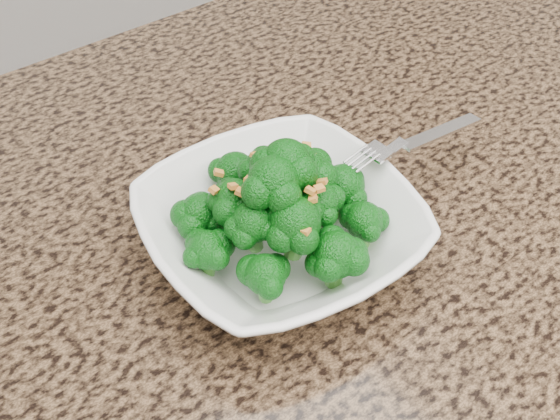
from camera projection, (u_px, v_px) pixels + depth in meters
granite_counter at (374, 336)px, 0.56m from camera, size 1.64×1.04×0.03m
bowl at (280, 229)px, 0.59m from camera, size 0.24×0.24×0.05m
broccoli_pile at (280, 174)px, 0.54m from camera, size 0.20×0.20×0.07m
garlic_topping at (280, 135)px, 0.52m from camera, size 0.12×0.12×0.01m
fork at (399, 145)px, 0.61m from camera, size 0.19×0.05×0.01m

